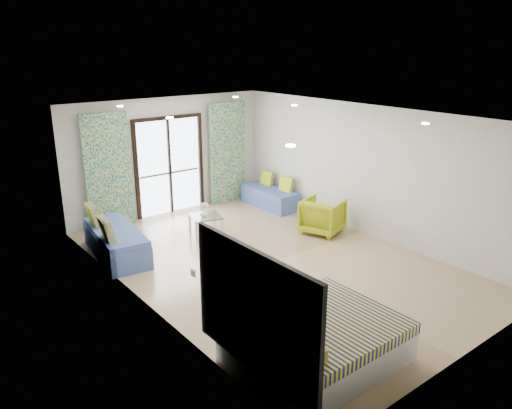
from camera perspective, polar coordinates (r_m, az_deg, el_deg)
floor at (r=9.26m, az=1.76°, el=-6.63°), size 5.00×7.50×0.01m
ceiling at (r=8.49m, az=1.94°, el=10.17°), size 5.00×7.50×0.01m
wall_back at (r=11.81m, az=-9.98°, el=5.48°), size 5.00×0.01×2.70m
wall_front at (r=6.55m, az=23.54°, el=-6.11°), size 5.00×0.01×2.70m
wall_left at (r=7.50m, az=-12.97°, el=-2.01°), size 0.01×7.50×2.70m
wall_right at (r=10.51m, az=12.37°, el=3.79°), size 0.01×7.50×2.70m
balcony_door at (r=11.80m, az=-9.89°, el=5.03°), size 1.76×0.08×2.28m
balcony_rail at (r=11.88m, az=-9.83°, el=3.59°), size 1.52×0.03×0.04m
curtain_left at (r=11.04m, az=-16.58°, el=3.60°), size 1.00×0.10×2.50m
curtain_right at (r=12.47m, az=-3.27°, el=5.92°), size 1.00×0.10×2.50m
downlight_a at (r=6.10m, az=3.97°, el=6.73°), size 0.12×0.12×0.02m
downlight_b at (r=8.22m, az=18.81°, el=8.76°), size 0.12×0.12×0.02m
downlight_c at (r=8.53m, az=-9.83°, el=9.75°), size 0.12×0.12×0.02m
downlight_d at (r=10.16m, az=4.40°, el=11.25°), size 0.12×0.12×0.02m
downlight_e at (r=10.32m, az=-15.28°, el=10.79°), size 0.12×0.12×0.02m
downlight_f at (r=11.70m, az=-2.37°, el=12.18°), size 0.12×0.12×0.02m
headboard at (r=5.58m, az=-0.28°, el=-12.20°), size 0.06×2.10×1.50m
switch_plate at (r=6.50m, az=-7.21°, el=-7.77°), size 0.02×0.10×0.10m
bed at (r=6.54m, az=6.78°, el=-15.20°), size 2.00×1.63×0.69m
daybed_left at (r=9.78m, az=-15.78°, el=-4.05°), size 0.98×2.01×0.95m
daybed_right at (r=12.29m, az=1.63°, el=0.92°), size 0.63×1.60×0.79m
coffee_table at (r=10.48m, az=-5.80°, el=-1.52°), size 0.78×0.78×0.72m
vase at (r=10.35m, az=-5.97°, el=-1.03°), size 0.21×0.21×0.16m
armchair at (r=10.62m, az=7.61°, el=-1.13°), size 0.95×0.98×0.81m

